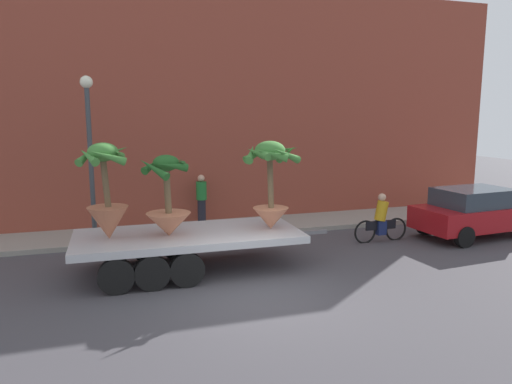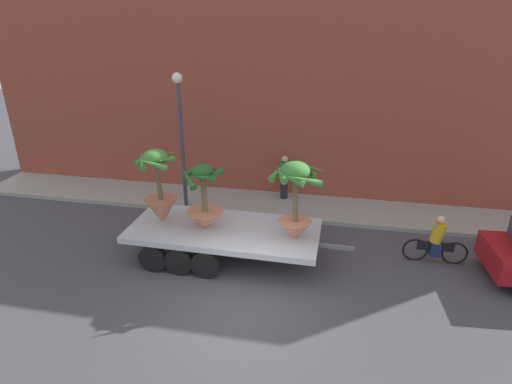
{
  "view_description": "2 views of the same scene",
  "coord_description": "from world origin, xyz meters",
  "px_view_note": "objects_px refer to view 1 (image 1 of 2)",
  "views": [
    {
      "loc": [
        -3.04,
        -9.22,
        3.94
      ],
      "look_at": [
        0.91,
        3.24,
        1.77
      ],
      "focal_mm": 33.41,
      "sensor_mm": 36.0,
      "label": 1
    },
    {
      "loc": [
        1.93,
        -8.24,
        6.84
      ],
      "look_at": [
        -0.32,
        2.96,
        1.93
      ],
      "focal_mm": 29.62,
      "sensor_mm": 36.0,
      "label": 2
    }
  ],
  "objects_px": {
    "pedestrian_near_gate": "(202,198)",
    "street_lamp": "(89,138)",
    "potted_palm_middle": "(168,205)",
    "potted_palm_rear": "(106,199)",
    "parked_car": "(476,211)",
    "cyclist": "(381,220)",
    "potted_palm_front": "(270,182)",
    "flatbed_trailer": "(179,242)"
  },
  "relations": [
    {
      "from": "potted_palm_middle",
      "to": "parked_car",
      "type": "relative_size",
      "value": 0.46
    },
    {
      "from": "parked_car",
      "to": "street_lamp",
      "type": "distance_m",
      "value": 12.15
    },
    {
      "from": "potted_palm_front",
      "to": "street_lamp",
      "type": "height_order",
      "value": "street_lamp"
    },
    {
      "from": "potted_palm_rear",
      "to": "pedestrian_near_gate",
      "type": "bearing_deg",
      "value": 54.58
    },
    {
      "from": "parked_car",
      "to": "pedestrian_near_gate",
      "type": "xyz_separation_m",
      "value": [
        -8.17,
        3.81,
        0.22
      ]
    },
    {
      "from": "pedestrian_near_gate",
      "to": "parked_car",
      "type": "bearing_deg",
      "value": -25.04
    },
    {
      "from": "potted_palm_front",
      "to": "potted_palm_middle",
      "type": "bearing_deg",
      "value": 178.18
    },
    {
      "from": "cyclist",
      "to": "flatbed_trailer",
      "type": "bearing_deg",
      "value": -171.66
    },
    {
      "from": "potted_palm_middle",
      "to": "parked_car",
      "type": "height_order",
      "value": "potted_palm_middle"
    },
    {
      "from": "potted_palm_middle",
      "to": "cyclist",
      "type": "height_order",
      "value": "potted_palm_middle"
    },
    {
      "from": "cyclist",
      "to": "street_lamp",
      "type": "distance_m",
      "value": 9.04
    },
    {
      "from": "potted_palm_rear",
      "to": "street_lamp",
      "type": "distance_m",
      "value": 3.27
    },
    {
      "from": "pedestrian_near_gate",
      "to": "street_lamp",
      "type": "height_order",
      "value": "street_lamp"
    },
    {
      "from": "pedestrian_near_gate",
      "to": "potted_palm_rear",
      "type": "bearing_deg",
      "value": -125.42
    },
    {
      "from": "potted_palm_middle",
      "to": "pedestrian_near_gate",
      "type": "relative_size",
      "value": 1.16
    },
    {
      "from": "potted_palm_rear",
      "to": "cyclist",
      "type": "relative_size",
      "value": 1.24
    },
    {
      "from": "flatbed_trailer",
      "to": "street_lamp",
      "type": "distance_m",
      "value": 4.37
    },
    {
      "from": "cyclist",
      "to": "potted_palm_front",
      "type": "bearing_deg",
      "value": -163.77
    },
    {
      "from": "parked_car",
      "to": "pedestrian_near_gate",
      "type": "distance_m",
      "value": 9.02
    },
    {
      "from": "potted_palm_rear",
      "to": "potted_palm_middle",
      "type": "bearing_deg",
      "value": -5.51
    },
    {
      "from": "potted_palm_middle",
      "to": "pedestrian_near_gate",
      "type": "height_order",
      "value": "potted_palm_middle"
    },
    {
      "from": "potted_palm_rear",
      "to": "street_lamp",
      "type": "xyz_separation_m",
      "value": [
        -0.38,
        2.98,
        1.28
      ]
    },
    {
      "from": "pedestrian_near_gate",
      "to": "street_lamp",
      "type": "xyz_separation_m",
      "value": [
        -3.49,
        -1.38,
        2.19
      ]
    },
    {
      "from": "flatbed_trailer",
      "to": "parked_car",
      "type": "relative_size",
      "value": 1.54
    },
    {
      "from": "potted_palm_rear",
      "to": "street_lamp",
      "type": "relative_size",
      "value": 0.47
    },
    {
      "from": "potted_palm_middle",
      "to": "parked_car",
      "type": "bearing_deg",
      "value": 3.98
    },
    {
      "from": "potted_palm_middle",
      "to": "street_lamp",
      "type": "distance_m",
      "value": 3.89
    },
    {
      "from": "cyclist",
      "to": "pedestrian_near_gate",
      "type": "xyz_separation_m",
      "value": [
        -4.94,
        3.41,
        0.37
      ]
    },
    {
      "from": "potted_palm_front",
      "to": "pedestrian_near_gate",
      "type": "distance_m",
      "value": 4.81
    },
    {
      "from": "potted_palm_rear",
      "to": "potted_palm_front",
      "type": "bearing_deg",
      "value": -3.12
    },
    {
      "from": "cyclist",
      "to": "pedestrian_near_gate",
      "type": "height_order",
      "value": "pedestrian_near_gate"
    },
    {
      "from": "parked_car",
      "to": "flatbed_trailer",
      "type": "bearing_deg",
      "value": -176.85
    },
    {
      "from": "parked_car",
      "to": "potted_palm_front",
      "type": "bearing_deg",
      "value": -173.95
    },
    {
      "from": "pedestrian_near_gate",
      "to": "street_lamp",
      "type": "relative_size",
      "value": 0.35
    },
    {
      "from": "flatbed_trailer",
      "to": "pedestrian_near_gate",
      "type": "height_order",
      "value": "pedestrian_near_gate"
    },
    {
      "from": "potted_palm_front",
      "to": "cyclist",
      "type": "relative_size",
      "value": 1.23
    },
    {
      "from": "potted_palm_rear",
      "to": "parked_car",
      "type": "bearing_deg",
      "value": 2.8
    },
    {
      "from": "potted_palm_rear",
      "to": "potted_palm_middle",
      "type": "relative_size",
      "value": 1.16
    },
    {
      "from": "potted_palm_front",
      "to": "flatbed_trailer",
      "type": "bearing_deg",
      "value": 174.1
    },
    {
      "from": "flatbed_trailer",
      "to": "potted_palm_middle",
      "type": "height_order",
      "value": "potted_palm_middle"
    },
    {
      "from": "pedestrian_near_gate",
      "to": "potted_palm_middle",
      "type": "bearing_deg",
      "value": -110.66
    },
    {
      "from": "potted_palm_rear",
      "to": "cyclist",
      "type": "bearing_deg",
      "value": 6.79
    }
  ]
}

